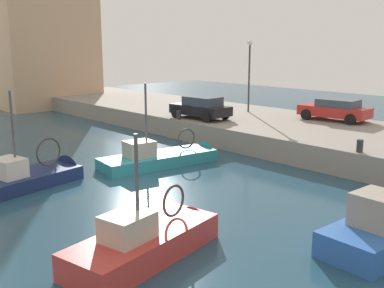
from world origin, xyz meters
TOP-DOWN VIEW (x-y plane):
  - water_surface at (0.00, 0.00)m, footprint 80.00×80.00m
  - quay_wall at (11.50, 0.00)m, footprint 9.00×56.00m
  - fishing_boat_teal at (2.75, 1.62)m, footprint 6.78×2.74m
  - fishing_boat_navy at (-3.46, 2.80)m, footprint 5.68×2.91m
  - fishing_boat_red at (-3.77, -5.80)m, footprint 5.75×2.77m
  - parked_car_black at (8.54, 5.28)m, footprint 2.13×3.98m
  - parked_car_red at (14.07, -0.76)m, footprint 2.29×4.30m
  - mooring_bollard_mid at (7.35, -6.00)m, footprint 0.28×0.28m
  - mooring_bollard_north at (7.35, 6.00)m, footprint 0.28×0.28m
  - quay_streetlamp at (13.00, 5.25)m, footprint 0.36×0.36m

SIDE VIEW (x-z plane):
  - water_surface at x=0.00m, z-range 0.00..0.00m
  - fishing_boat_teal at x=2.75m, z-range -2.33..2.52m
  - fishing_boat_red at x=-3.77m, z-range -2.07..2.27m
  - fishing_boat_navy at x=-3.46m, z-range -2.35..2.55m
  - quay_wall at x=11.50m, z-range 0.00..1.20m
  - mooring_bollard_mid at x=7.35m, z-range 1.20..1.75m
  - mooring_bollard_north at x=7.35m, z-range 1.20..1.75m
  - parked_car_red at x=14.07m, z-range 1.23..2.55m
  - parked_car_black at x=8.54m, z-range 1.22..2.60m
  - quay_streetlamp at x=13.00m, z-range 2.04..6.87m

